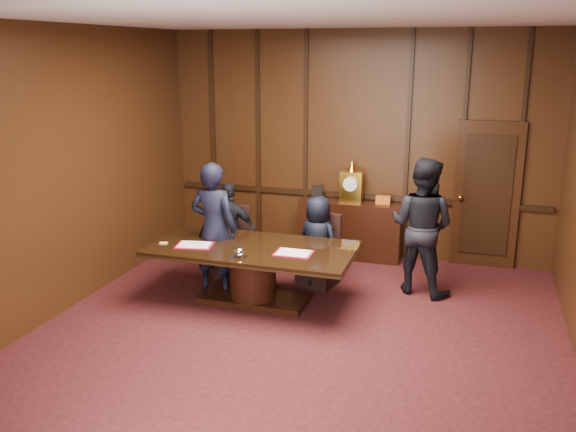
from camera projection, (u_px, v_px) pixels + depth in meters
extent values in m
plane|color=#340E10|center=(288.00, 348.00, 6.72)|extent=(7.00, 7.00, 0.00)
plane|color=silver|center=(288.00, 15.00, 5.80)|extent=(7.00, 7.00, 0.00)
cube|color=black|center=(356.00, 145.00, 9.48)|extent=(6.00, 0.04, 3.50)
cube|color=black|center=(78.00, 347.00, 3.04)|extent=(6.00, 0.04, 3.50)
cube|color=black|center=(44.00, 177.00, 7.13)|extent=(0.04, 7.00, 3.50)
cube|color=black|center=(354.00, 196.00, 9.66)|extent=(5.90, 0.05, 0.08)
cube|color=black|center=(486.00, 195.00, 9.04)|extent=(0.95, 0.06, 2.20)
sphere|color=gold|center=(460.00, 198.00, 9.09)|extent=(0.08, 0.08, 0.08)
cube|color=black|center=(350.00, 229.00, 9.60)|extent=(1.60, 0.45, 0.90)
cube|color=black|center=(307.00, 250.00, 9.92)|extent=(0.12, 0.40, 0.06)
cube|color=black|center=(393.00, 259.00, 9.51)|extent=(0.12, 0.40, 0.06)
cube|color=gold|center=(351.00, 187.00, 9.42)|extent=(0.34, 0.18, 0.48)
cylinder|color=white|center=(350.00, 184.00, 9.31)|extent=(0.22, 0.03, 0.22)
cone|color=gold|center=(352.00, 166.00, 9.34)|extent=(0.14, 0.14, 0.16)
cube|color=black|center=(317.00, 192.00, 9.63)|extent=(0.18, 0.04, 0.22)
cube|color=orange|center=(383.00, 200.00, 9.34)|extent=(0.22, 0.12, 0.12)
cube|color=black|center=(253.00, 299.00, 7.96)|extent=(1.40, 0.60, 0.08)
cylinder|color=black|center=(253.00, 274.00, 7.87)|extent=(0.60, 0.60, 0.62)
cube|color=black|center=(253.00, 250.00, 7.79)|extent=(2.62, 1.32, 0.02)
cube|color=black|center=(253.00, 249.00, 7.78)|extent=(2.60, 1.30, 0.06)
cube|color=#A50F27|center=(195.00, 245.00, 7.80)|extent=(0.51, 0.41, 0.01)
cube|color=white|center=(195.00, 245.00, 7.80)|extent=(0.45, 0.35, 0.01)
cube|color=#A50F27|center=(294.00, 253.00, 7.49)|extent=(0.46, 0.34, 0.01)
cube|color=white|center=(294.00, 253.00, 7.49)|extent=(0.40, 0.28, 0.01)
cube|color=white|center=(239.00, 257.00, 7.36)|extent=(0.20, 0.14, 0.01)
ellipsoid|color=white|center=(239.00, 252.00, 7.34)|extent=(0.13, 0.13, 0.10)
cube|color=#E4C36F|center=(164.00, 243.00, 7.88)|extent=(0.11, 0.09, 0.01)
cube|color=black|center=(232.00, 259.00, 8.88)|extent=(0.57, 0.57, 0.46)
cube|color=black|center=(234.00, 223.00, 8.96)|extent=(0.48, 0.16, 0.55)
cylinder|color=black|center=(214.00, 270.00, 8.79)|extent=(0.04, 0.04, 0.23)
cylinder|color=black|center=(250.00, 264.00, 9.04)|extent=(0.04, 0.04, 0.23)
cube|color=black|center=(318.00, 269.00, 8.51)|extent=(0.57, 0.57, 0.46)
cube|color=black|center=(325.00, 231.00, 8.55)|extent=(0.48, 0.16, 0.55)
cylinder|color=black|center=(300.00, 280.00, 8.41)|extent=(0.04, 0.04, 0.23)
cylinder|color=black|center=(335.00, 273.00, 8.66)|extent=(0.04, 0.04, 0.23)
imported|color=black|center=(230.00, 230.00, 8.72)|extent=(0.82, 0.37, 1.38)
imported|color=black|center=(318.00, 242.00, 8.35)|extent=(0.73, 0.59, 1.28)
imported|color=black|center=(214.00, 228.00, 8.09)|extent=(0.67, 0.46, 1.79)
imported|color=black|center=(422.00, 226.00, 8.08)|extent=(1.07, 0.95, 1.84)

